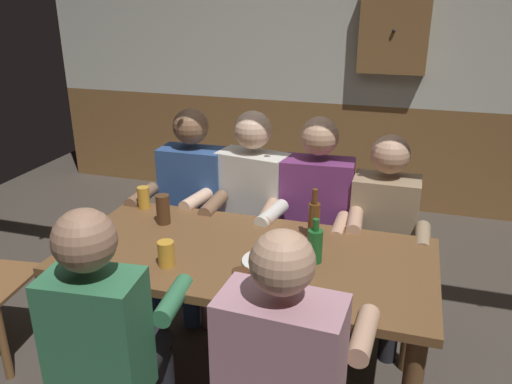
{
  "coord_description": "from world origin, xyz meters",
  "views": [
    {
      "loc": [
        0.67,
        -2.21,
        1.91
      ],
      "look_at": [
        0.0,
        -0.02,
        1.01
      ],
      "focal_mm": 36.21,
      "sensor_mm": 36.0,
      "label": 1
    }
  ],
  "objects_px": {
    "person_3": "(382,230)",
    "pint_glass_2": "(144,197)",
    "wall_dart_cabinet": "(394,30)",
    "bottle_0": "(315,245)",
    "person_1": "(248,207)",
    "person_4": "(108,333)",
    "bottle_1": "(314,219)",
    "plate_0": "(268,261)",
    "pint_glass_1": "(241,282)",
    "pint_glass_4": "(166,254)",
    "dining_table": "(247,273)",
    "pint_glass_0": "(91,230)",
    "person_2": "(315,215)",
    "person_5": "(286,369)",
    "person_0": "(189,202)",
    "pint_glass_3": "(163,209)"
  },
  "relations": [
    {
      "from": "person_3",
      "to": "pint_glass_2",
      "type": "relative_size",
      "value": 9.6
    },
    {
      "from": "wall_dart_cabinet",
      "to": "bottle_0",
      "type": "bearing_deg",
      "value": -93.31
    },
    {
      "from": "person_1",
      "to": "person_4",
      "type": "relative_size",
      "value": 1.03
    },
    {
      "from": "person_4",
      "to": "bottle_1",
      "type": "height_order",
      "value": "person_4"
    },
    {
      "from": "plate_0",
      "to": "pint_glass_1",
      "type": "bearing_deg",
      "value": -98.21
    },
    {
      "from": "person_1",
      "to": "bottle_0",
      "type": "xyz_separation_m",
      "value": [
        0.53,
        -0.64,
        0.14
      ]
    },
    {
      "from": "bottle_1",
      "to": "pint_glass_4",
      "type": "bearing_deg",
      "value": -140.83
    },
    {
      "from": "pint_glass_4",
      "to": "bottle_0",
      "type": "bearing_deg",
      "value": 20.03
    },
    {
      "from": "person_4",
      "to": "pint_glass_1",
      "type": "height_order",
      "value": "person_4"
    },
    {
      "from": "person_1",
      "to": "bottle_1",
      "type": "relative_size",
      "value": 4.89
    },
    {
      "from": "dining_table",
      "to": "pint_glass_1",
      "type": "xyz_separation_m",
      "value": [
        0.08,
        -0.33,
        0.16
      ]
    },
    {
      "from": "dining_table",
      "to": "person_3",
      "type": "relative_size",
      "value": 1.46
    },
    {
      "from": "person_1",
      "to": "bottle_0",
      "type": "bearing_deg",
      "value": 139.51
    },
    {
      "from": "pint_glass_0",
      "to": "pint_glass_4",
      "type": "bearing_deg",
      "value": -11.09
    },
    {
      "from": "pint_glass_0",
      "to": "pint_glass_2",
      "type": "xyz_separation_m",
      "value": [
        0.02,
        0.48,
        -0.01
      ]
    },
    {
      "from": "person_3",
      "to": "person_4",
      "type": "relative_size",
      "value": 0.97
    },
    {
      "from": "pint_glass_0",
      "to": "wall_dart_cabinet",
      "type": "relative_size",
      "value": 0.22
    },
    {
      "from": "dining_table",
      "to": "wall_dart_cabinet",
      "type": "height_order",
      "value": "wall_dart_cabinet"
    },
    {
      "from": "person_2",
      "to": "pint_glass_2",
      "type": "bearing_deg",
      "value": 14.81
    },
    {
      "from": "person_5",
      "to": "pint_glass_0",
      "type": "relative_size",
      "value": 8.21
    },
    {
      "from": "person_3",
      "to": "pint_glass_4",
      "type": "xyz_separation_m",
      "value": [
        -0.89,
        -0.86,
        0.15
      ]
    },
    {
      "from": "person_0",
      "to": "wall_dart_cabinet",
      "type": "xyz_separation_m",
      "value": [
        1.05,
        1.86,
        0.91
      ]
    },
    {
      "from": "person_4",
      "to": "person_2",
      "type": "bearing_deg",
      "value": 61.28
    },
    {
      "from": "pint_glass_1",
      "to": "wall_dart_cabinet",
      "type": "relative_size",
      "value": 0.14
    },
    {
      "from": "bottle_1",
      "to": "wall_dart_cabinet",
      "type": "xyz_separation_m",
      "value": [
        0.2,
        2.26,
        0.75
      ]
    },
    {
      "from": "person_5",
      "to": "person_0",
      "type": "bearing_deg",
      "value": 128.97
    },
    {
      "from": "person_2",
      "to": "bottle_1",
      "type": "relative_size",
      "value": 4.86
    },
    {
      "from": "person_1",
      "to": "pint_glass_3",
      "type": "distance_m",
      "value": 0.58
    },
    {
      "from": "person_3",
      "to": "person_4",
      "type": "xyz_separation_m",
      "value": [
        -0.94,
        -1.29,
        0.02
      ]
    },
    {
      "from": "dining_table",
      "to": "pint_glass_2",
      "type": "xyz_separation_m",
      "value": [
        -0.73,
        0.35,
        0.17
      ]
    },
    {
      "from": "bottle_0",
      "to": "pint_glass_1",
      "type": "xyz_separation_m",
      "value": [
        -0.24,
        -0.34,
        -0.03
      ]
    },
    {
      "from": "bottle_0",
      "to": "wall_dart_cabinet",
      "type": "relative_size",
      "value": 0.3
    },
    {
      "from": "person_0",
      "to": "person_1",
      "type": "height_order",
      "value": "person_1"
    },
    {
      "from": "plate_0",
      "to": "pint_glass_4",
      "type": "xyz_separation_m",
      "value": [
        -0.43,
        -0.15,
        0.05
      ]
    },
    {
      "from": "plate_0",
      "to": "bottle_0",
      "type": "distance_m",
      "value": 0.23
    },
    {
      "from": "person_0",
      "to": "pint_glass_2",
      "type": "distance_m",
      "value": 0.35
    },
    {
      "from": "person_2",
      "to": "wall_dart_cabinet",
      "type": "xyz_separation_m",
      "value": [
        0.26,
        1.85,
        0.9
      ]
    },
    {
      "from": "person_5",
      "to": "bottle_0",
      "type": "relative_size",
      "value": 5.88
    },
    {
      "from": "person_2",
      "to": "person_5",
      "type": "relative_size",
      "value": 1.01
    },
    {
      "from": "bottle_1",
      "to": "pint_glass_3",
      "type": "relative_size",
      "value": 1.63
    },
    {
      "from": "person_4",
      "to": "bottle_1",
      "type": "xyz_separation_m",
      "value": [
        0.62,
        0.9,
        0.18
      ]
    },
    {
      "from": "pint_glass_2",
      "to": "person_3",
      "type": "bearing_deg",
      "value": 12.9
    },
    {
      "from": "person_4",
      "to": "person_5",
      "type": "xyz_separation_m",
      "value": [
        0.71,
        -0.0,
        0.0
      ]
    },
    {
      "from": "pint_glass_0",
      "to": "person_0",
      "type": "bearing_deg",
      "value": 78.22
    },
    {
      "from": "person_1",
      "to": "bottle_1",
      "type": "bearing_deg",
      "value": 149.93
    },
    {
      "from": "person_2",
      "to": "person_4",
      "type": "distance_m",
      "value": 1.41
    },
    {
      "from": "pint_glass_0",
      "to": "person_1",
      "type": "bearing_deg",
      "value": 55.41
    },
    {
      "from": "plate_0",
      "to": "bottle_1",
      "type": "bearing_deg",
      "value": 65.01
    },
    {
      "from": "dining_table",
      "to": "pint_glass_4",
      "type": "xyz_separation_m",
      "value": [
        -0.31,
        -0.22,
        0.17
      ]
    },
    {
      "from": "dining_table",
      "to": "plate_0",
      "type": "xyz_separation_m",
      "value": [
        0.12,
        -0.06,
        0.12
      ]
    }
  ]
}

